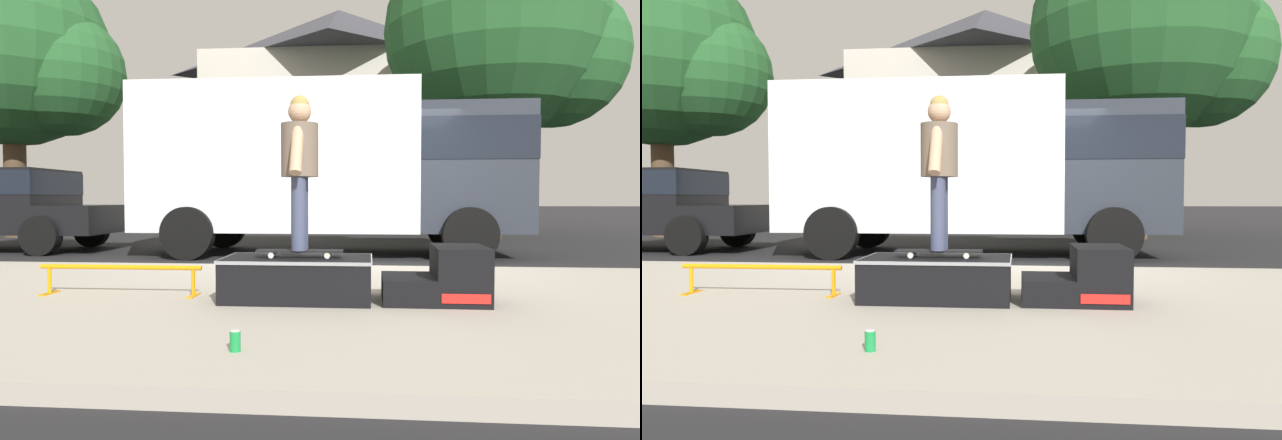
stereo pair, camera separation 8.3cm
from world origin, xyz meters
TOP-DOWN VIEW (x-y plane):
  - ground_plane at (0.00, 0.00)m, footprint 140.00×140.00m
  - sidewalk_slab at (0.00, -3.00)m, footprint 50.00×5.00m
  - skate_box at (-0.88, -3.11)m, footprint 1.34×0.78m
  - kicker_ramp at (0.42, -3.12)m, footprint 0.91×0.70m
  - grind_rail at (-2.59, -3.04)m, footprint 1.58×0.28m
  - skateboard at (-0.86, -3.14)m, footprint 0.79×0.23m
  - skater_kid at (-0.86, -3.14)m, footprint 0.34×0.71m
  - soda_can at (-1.04, -4.85)m, footprint 0.07×0.07m
  - box_truck at (-0.93, 2.20)m, footprint 6.91×2.63m
  - street_tree_main at (3.20, 6.47)m, footprint 6.05×5.50m
  - street_tree_neighbour at (-9.43, 6.02)m, footprint 5.53×5.03m
  - house_behind at (-1.45, 13.66)m, footprint 9.54×8.22m

SIDE VIEW (x-z plane):
  - ground_plane at x=0.00m, z-range 0.00..0.00m
  - sidewalk_slab at x=0.00m, z-range 0.00..0.12m
  - soda_can at x=-1.04m, z-range 0.12..0.25m
  - kicker_ramp at x=0.42m, z-range 0.08..0.57m
  - skate_box at x=-0.88m, z-range 0.13..0.52m
  - grind_rail at x=-2.59m, z-range 0.19..0.48m
  - skateboard at x=-0.86m, z-range 0.53..0.59m
  - skater_kid at x=-0.86m, z-range 0.69..2.08m
  - box_truck at x=-0.93m, z-range 0.18..3.23m
  - house_behind at x=-1.45m, z-range 0.04..8.44m
  - street_tree_neighbour at x=-9.43m, z-range 1.07..8.54m
  - street_tree_main at x=3.20m, z-range 1.11..9.16m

